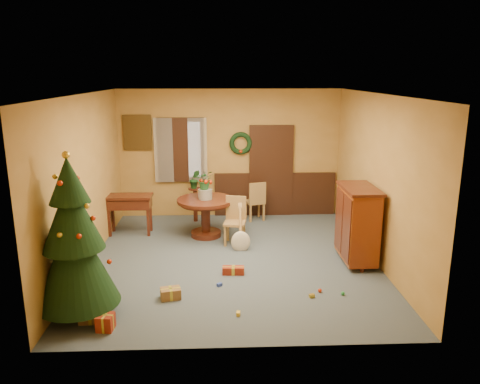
{
  "coord_description": "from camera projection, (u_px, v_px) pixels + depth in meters",
  "views": [
    {
      "loc": [
        -0.21,
        -7.78,
        3.24
      ],
      "look_at": [
        0.14,
        0.4,
        1.15
      ],
      "focal_mm": 35.0,
      "sensor_mm": 36.0,
      "label": 1
    }
  ],
  "objects": [
    {
      "name": "centerpiece_plant",
      "position": [
        205.0,
        180.0,
        9.27
      ],
      "size": [
        0.35,
        0.3,
        0.39
      ],
      "primitive_type": "imported",
      "color": "#1E4C23",
      "rests_on": "urn"
    },
    {
      "name": "chair_far",
      "position": [
        256.0,
        200.0,
        10.46
      ],
      "size": [
        0.48,
        0.48,
        0.9
      ],
      "color": "olive",
      "rests_on": "floor"
    },
    {
      "name": "writing_desk",
      "position": [
        130.0,
        205.0,
        9.55
      ],
      "size": [
        0.93,
        0.46,
        0.82
      ],
      "color": "black",
      "rests_on": "floor"
    },
    {
      "name": "christmas_tree",
      "position": [
        74.0,
        241.0,
        6.15
      ],
      "size": [
        1.11,
        1.11,
        2.29
      ],
      "color": "#382111",
      "rests_on": "floor"
    },
    {
      "name": "gift_b",
      "position": [
        105.0,
        322.0,
        6.05
      ],
      "size": [
        0.23,
        0.23,
        0.21
      ],
      "color": "maroon",
      "rests_on": "floor"
    },
    {
      "name": "gift_d",
      "position": [
        233.0,
        270.0,
        7.74
      ],
      "size": [
        0.36,
        0.17,
        0.13
      ],
      "color": "maroon",
      "rests_on": "floor"
    },
    {
      "name": "stand_plant",
      "position": [
        195.0,
        179.0,
        10.28
      ],
      "size": [
        0.26,
        0.22,
        0.41
      ],
      "primitive_type": "imported",
      "rotation": [
        0.0,
        0.0,
        0.2
      ],
      "color": "#19471E",
      "rests_on": "plant_stand"
    },
    {
      "name": "sideboard",
      "position": [
        358.0,
        223.0,
        8.07
      ],
      "size": [
        0.57,
        1.06,
        1.36
      ],
      "color": "#5B190A",
      "rests_on": "floor"
    },
    {
      "name": "toy_c",
      "position": [
        238.0,
        314.0,
        6.43
      ],
      "size": [
        0.06,
        0.09,
        0.05
      ],
      "primitive_type": "cube",
      "rotation": [
        0.0,
        0.0,
        1.44
      ],
      "color": "gold",
      "rests_on": "floor"
    },
    {
      "name": "urn",
      "position": [
        205.0,
        194.0,
        9.34
      ],
      "size": [
        0.27,
        0.27,
        0.2
      ],
      "primitive_type": "cylinder",
      "color": "slate",
      "rests_on": "dining_table"
    },
    {
      "name": "toy_a",
      "position": [
        219.0,
        285.0,
        7.3
      ],
      "size": [
        0.09,
        0.09,
        0.05
      ],
      "primitive_type": "cube",
      "rotation": [
        0.0,
        0.0,
        0.75
      ],
      "color": "#2942B2",
      "rests_on": "floor"
    },
    {
      "name": "chair_near",
      "position": [
        235.0,
        219.0,
        9.07
      ],
      "size": [
        0.46,
        0.46,
        0.92
      ],
      "color": "olive",
      "rests_on": "floor"
    },
    {
      "name": "toy_e",
      "position": [
        312.0,
        296.0,
        6.94
      ],
      "size": [
        0.09,
        0.08,
        0.05
      ],
      "primitive_type": "cube",
      "rotation": [
        0.0,
        0.0,
        0.42
      ],
      "color": "gold",
      "rests_on": "floor"
    },
    {
      "name": "gift_a",
      "position": [
        92.0,
        315.0,
        6.26
      ],
      "size": [
        0.32,
        0.24,
        0.17
      ],
      "color": "brown",
      "rests_on": "floor"
    },
    {
      "name": "dining_table",
      "position": [
        206.0,
        210.0,
        9.42
      ],
      "size": [
        1.14,
        1.14,
        0.79
      ],
      "color": "black",
      "rests_on": "floor"
    },
    {
      "name": "gift_c",
      "position": [
        171.0,
        293.0,
        6.9
      ],
      "size": [
        0.33,
        0.26,
        0.16
      ],
      "color": "brown",
      "rests_on": "floor"
    },
    {
      "name": "toy_d",
      "position": [
        320.0,
        290.0,
        7.1
      ],
      "size": [
        0.06,
        0.06,
        0.06
      ],
      "primitive_type": "sphere",
      "color": "red",
      "rests_on": "floor"
    },
    {
      "name": "plant_stand",
      "position": [
        195.0,
        201.0,
        10.4
      ],
      "size": [
        0.3,
        0.3,
        0.76
      ],
      "color": "black",
      "rests_on": "floor"
    },
    {
      "name": "room_envelope",
      "position": [
        239.0,
        168.0,
        10.69
      ],
      "size": [
        5.5,
        5.5,
        5.5
      ],
      "color": "#3B4856",
      "rests_on": "ground"
    },
    {
      "name": "guitar",
      "position": [
        241.0,
        229.0,
        8.68
      ],
      "size": [
        0.43,
        0.59,
        0.83
      ],
      "primitive_type": null,
      "rotation": [
        -0.49,
        0.0,
        0.13
      ],
      "color": "beige",
      "rests_on": "floor"
    },
    {
      "name": "toy_b",
      "position": [
        343.0,
        293.0,
        7.0
      ],
      "size": [
        0.06,
        0.06,
        0.06
      ],
      "primitive_type": "sphere",
      "color": "green",
      "rests_on": "floor"
    }
  ]
}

